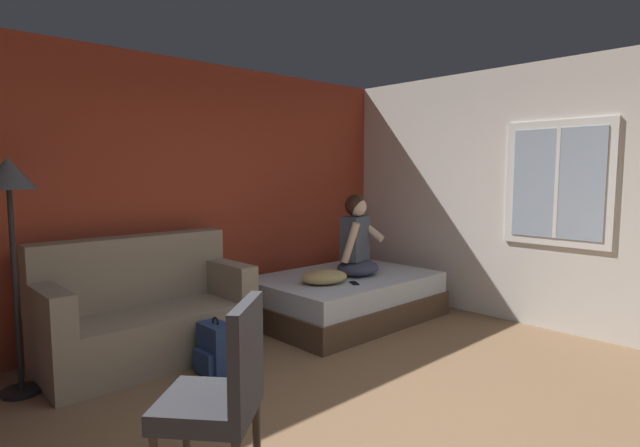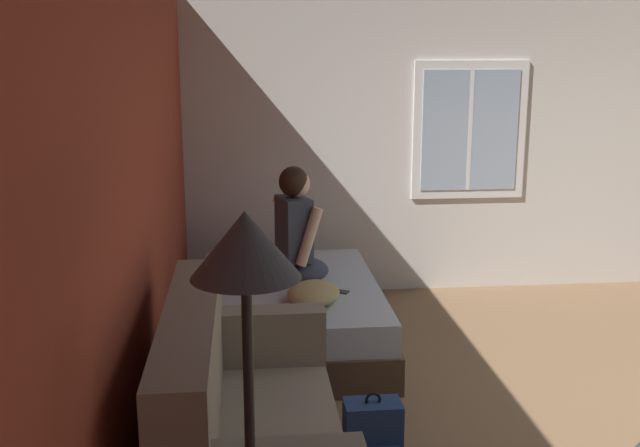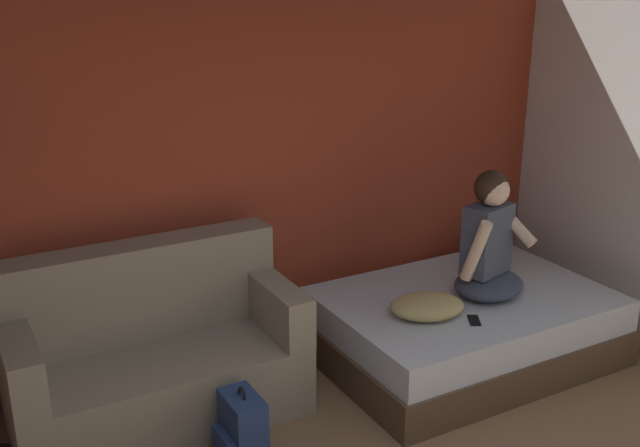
% 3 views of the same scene
% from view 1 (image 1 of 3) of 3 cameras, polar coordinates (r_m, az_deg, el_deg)
% --- Properties ---
extents(wall_back_accent, '(10.75, 0.16, 2.70)m').
position_cam_1_polar(wall_back_accent, '(5.14, -17.67, 2.86)').
color(wall_back_accent, '#993823').
rests_on(wall_back_accent, ground).
extents(wall_side_with_window, '(0.19, 7.33, 2.70)m').
position_cam_1_polar(wall_side_with_window, '(5.41, 29.68, 2.52)').
color(wall_side_with_window, silver).
rests_on(wall_side_with_window, ground).
extents(bed, '(1.96, 1.37, 0.48)m').
position_cam_1_polar(bed, '(5.51, 2.86, -8.41)').
color(bed, '#4C3828').
rests_on(bed, ground).
extents(couch, '(1.70, 0.83, 1.04)m').
position_cam_1_polar(couch, '(4.58, -19.40, -9.69)').
color(couch, gray).
rests_on(couch, ground).
extents(side_chair, '(0.65, 0.65, 0.98)m').
position_cam_1_polar(side_chair, '(2.62, -11.21, -18.24)').
color(side_chair, '#382D23').
rests_on(side_chair, ground).
extents(person_seated, '(0.62, 0.56, 0.88)m').
position_cam_1_polar(person_seated, '(5.43, 4.21, -2.18)').
color(person_seated, '#383D51').
rests_on(person_seated, bed).
extents(backpack, '(0.23, 0.30, 0.46)m').
position_cam_1_polar(backpack, '(4.17, -11.93, -13.91)').
color(backpack, navy).
rests_on(backpack, ground).
extents(throw_pillow, '(0.57, 0.49, 0.14)m').
position_cam_1_polar(throw_pillow, '(5.03, 0.50, -6.12)').
color(throw_pillow, tan).
rests_on(throw_pillow, bed).
extents(cell_phone, '(0.13, 0.16, 0.01)m').
position_cam_1_polar(cell_phone, '(5.06, 3.93, -6.82)').
color(cell_phone, black).
rests_on(cell_phone, bed).
extents(floor_lamp, '(0.36, 0.36, 1.70)m').
position_cam_1_polar(floor_lamp, '(4.10, -31.96, 2.63)').
color(floor_lamp, black).
rests_on(floor_lamp, ground).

